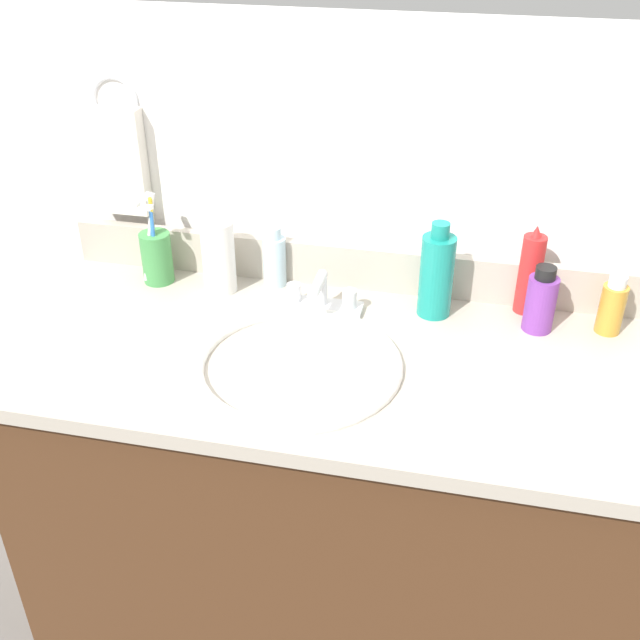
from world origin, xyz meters
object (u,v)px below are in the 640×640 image
Objects in this scene: bottle_spray_red at (530,273)px; bottle_gel_clear at (274,259)px; hand_towel at (119,161)px; cup_green at (156,255)px; bottle_cream_purple at (541,301)px; bottle_lotion_white at (218,255)px; faucet at (321,298)px; bottle_oil_amber at (612,307)px; bottle_mouthwash_teal at (437,274)px.

bottle_spray_red reaches higher than bottle_gel_clear.
hand_towel reaches higher than cup_green.
bottle_spray_red reaches higher than bottle_cream_purple.
bottle_lotion_white is 0.62m from bottle_cream_purple.
bottle_gel_clear is at bearing 143.85° from faucet.
bottle_spray_red is 1.55× the size of bottle_oil_amber.
bottle_oil_amber is (0.53, 0.04, 0.02)m from faucet.
bottle_cream_purple reaches higher than bottle_oil_amber.
hand_towel reaches higher than bottle_oil_amber.
bottle_oil_amber is at bearing -5.21° from hand_towel.
hand_towel is 0.51m from faucet.
bottle_mouthwash_teal is 0.43m from bottle_lotion_white.
bottle_gel_clear is 0.24m from cup_green.
bottle_gel_clear is (-0.11, 0.08, 0.03)m from faucet.
faucet is at bearing -36.15° from bottle_gel_clear.
bottle_cream_purple is at bearing -71.28° from bottle_spray_red.
bottle_oil_amber is (0.65, -0.04, -0.00)m from bottle_gel_clear.
bottle_spray_red is at bearing 4.62° from bottle_lotion_white.
hand_towel is at bearing 171.94° from bottle_gel_clear.
bottle_mouthwash_teal is (0.21, 0.04, 0.06)m from faucet.
faucet is at bearing -16.25° from hand_towel.
bottle_spray_red is 0.07m from bottle_cream_purple.
cup_green reaches higher than bottle_cream_purple.
bottle_oil_amber is (0.15, -0.04, -0.03)m from bottle_spray_red.
hand_towel is 0.29m from bottle_lotion_white.
bottle_mouthwash_teal is at bearing -7.98° from bottle_gel_clear.
faucet is 1.38× the size of bottle_oil_amber.
hand_towel is 1.90× the size of bottle_oil_amber.
bottle_oil_amber is 0.60× the size of cup_green.
bottle_cream_purple is (0.19, -0.02, -0.03)m from bottle_mouthwash_teal.
bottle_spray_red is 0.50m from bottle_gel_clear.
cup_green reaches higher than faucet.
bottle_spray_red is 0.60m from bottle_lotion_white.
bottle_gel_clear is at bearing 9.17° from cup_green.
bottle_spray_red is 1.03× the size of bottle_lotion_white.
bottle_lotion_white is 0.75m from bottle_oil_amber.
bottle_spray_red is at bearing -3.15° from hand_towel.
cup_green reaches higher than bottle_gel_clear.
bottle_gel_clear is 0.66× the size of cup_green.
hand_towel is 1.38× the size of faucet.
bottle_lotion_white is 0.11m from bottle_gel_clear.
cup_green is at bearing -170.83° from bottle_gel_clear.
cup_green is at bearing -41.55° from hand_towel.
faucet is at bearing -169.98° from bottle_mouthwash_teal.
bottle_gel_clear is at bearing 173.25° from bottle_cream_purple.
bottle_cream_purple reaches higher than faucet.
bottle_spray_red is 0.74m from cup_green.
bottle_mouthwash_teal reaches higher than bottle_oil_amber.
hand_towel is 1.00m from bottle_oil_amber.
bottle_cream_purple is (0.86, -0.11, -0.16)m from hand_towel.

